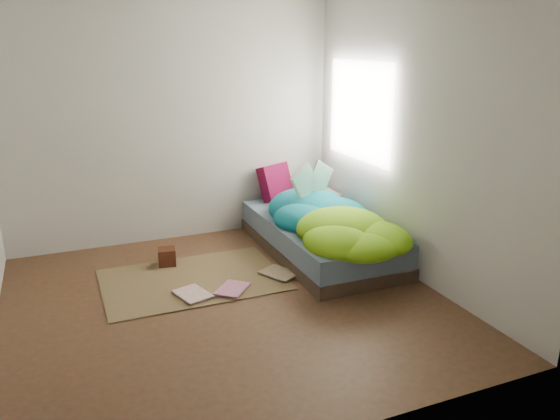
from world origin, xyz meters
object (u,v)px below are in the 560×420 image
object	(u,v)px
open_book	(313,171)
wooden_box	(167,257)
bed	(320,237)
floor_book_a	(181,298)
pillow_magenta	(276,182)
floor_book_b	(220,287)

from	to	relation	value
open_book	wooden_box	xyz separation A→B (m)	(-1.51, 0.09, -0.73)
bed	floor_book_a	size ratio (longest dim) A/B	6.22
wooden_box	floor_book_a	distance (m)	0.80
floor_book_a	pillow_magenta	bearing A→B (deg)	28.19
floor_book_b	bed	bearing A→B (deg)	63.49
wooden_box	floor_book_b	bearing A→B (deg)	-66.60
open_book	floor_book_b	xyz separation A→B (m)	(-1.20, -0.64, -0.80)
pillow_magenta	floor_book_a	world-z (taller)	pillow_magenta
bed	floor_book_b	world-z (taller)	bed
pillow_magenta	floor_book_b	xyz separation A→B (m)	(-1.09, -1.38, -0.51)
wooden_box	floor_book_b	size ratio (longest dim) A/B	0.53
floor_book_a	open_book	bearing A→B (deg)	7.59
pillow_magenta	floor_book_a	bearing A→B (deg)	-161.08
floor_book_a	floor_book_b	distance (m)	0.37
pillow_magenta	wooden_box	distance (m)	1.62
open_book	wooden_box	size ratio (longest dim) A/B	2.94
bed	floor_book_a	world-z (taller)	bed
bed	floor_book_a	bearing A→B (deg)	-161.02
bed	pillow_magenta	world-z (taller)	pillow_magenta
pillow_magenta	wooden_box	world-z (taller)	pillow_magenta
wooden_box	floor_book_b	distance (m)	0.79
open_book	floor_book_a	bearing A→B (deg)	-176.45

